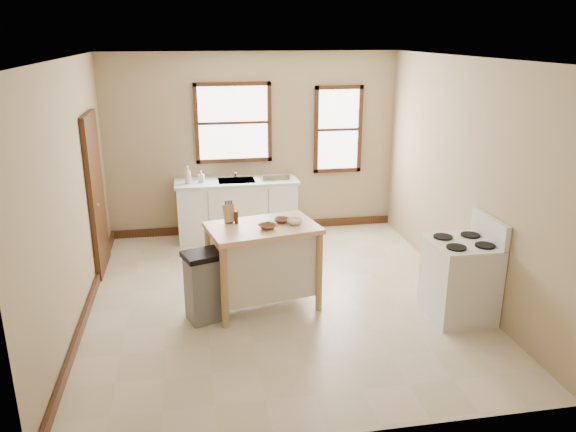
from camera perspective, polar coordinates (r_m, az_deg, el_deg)
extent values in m
plane|color=beige|center=(6.87, -0.89, -8.27)|extent=(5.00, 5.00, 0.00)
plane|color=white|center=(6.16, -1.03, 15.75)|extent=(5.00, 5.00, 0.00)
cube|color=tan|center=(8.79, -3.56, 7.24)|extent=(4.50, 0.04, 2.80)
cube|color=tan|center=(6.43, -21.19, 1.96)|extent=(0.04, 5.00, 2.80)
cube|color=tan|center=(7.07, 17.39, 3.76)|extent=(0.04, 5.00, 2.80)
cube|color=#38190F|center=(7.75, -18.91, 2.13)|extent=(0.06, 0.90, 2.10)
cube|color=#38190F|center=(9.11, -3.38, -1.10)|extent=(4.50, 0.04, 0.12)
cube|color=#38190F|center=(6.89, -19.67, -8.78)|extent=(0.04, 5.00, 0.12)
cylinder|color=silver|center=(8.72, -5.39, 4.62)|extent=(0.03, 0.03, 0.22)
imported|color=#B2B2B2|center=(8.46, -10.13, 4.12)|extent=(0.11, 0.11, 0.26)
imported|color=#B2B2B2|center=(8.51, -8.79, 3.99)|extent=(0.09, 0.10, 0.18)
cylinder|color=#3D2310|center=(6.37, -5.27, -0.13)|extent=(0.06, 0.06, 0.15)
imported|color=brown|center=(6.21, -2.10, -1.07)|extent=(0.26, 0.26, 0.05)
imported|color=brown|center=(6.41, -0.63, -0.44)|extent=(0.24, 0.24, 0.04)
imported|color=white|center=(6.35, 0.70, -0.58)|extent=(0.25, 0.25, 0.06)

